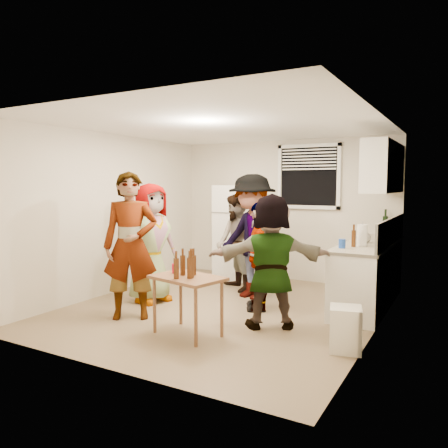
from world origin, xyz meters
The scene contains 23 objects.
room centered at (0.00, 0.00, 0.00)m, with size 4.00×4.50×2.50m, color beige, non-canonical shape.
window centered at (0.45, 2.21, 1.85)m, with size 1.12×0.10×1.06m, color white, non-canonical shape.
refrigerator centered at (-0.75, 1.88, 0.85)m, with size 0.70×0.70×1.70m, color white.
counter_lower centered at (1.70, 1.15, 0.43)m, with size 0.60×2.20×0.86m, color white.
countertop centered at (1.70, 1.15, 0.88)m, with size 0.64×2.22×0.04m, color #BAB199.
backsplash centered at (1.99, 1.15, 1.08)m, with size 0.03×2.20×0.36m, color #BAB6AA.
upper_cabinets centered at (1.83, 1.35, 1.95)m, with size 0.34×1.60×0.70m, color white.
kettle centered at (1.65, 1.10, 0.90)m, with size 0.22×0.19×0.19m, color silver, non-canonical shape.
paper_towel centered at (1.68, 0.77, 0.90)m, with size 0.13×0.13×0.28m, color white.
wine_bottle centered at (1.75, 2.15, 0.90)m, with size 0.08×0.08×0.31m, color black.
beer_bottle_counter centered at (1.60, 0.63, 0.90)m, with size 0.06×0.06×0.22m, color #47230C.
blue_cup centered at (1.50, 0.44, 0.90)m, with size 0.09×0.09×0.12m, color #1C44AB.
picture_frame centered at (1.92, 1.49, 0.97)m, with size 0.02×0.17×0.14m, color #F8C355.
trash_bin centered at (1.84, -0.72, 0.25)m, with size 0.31×0.31×0.46m, color silver.
serving_table centered at (0.15, -1.10, 0.00)m, with size 0.80×0.54×0.68m, color brown, non-canonical shape.
beer_bottle_table centered at (0.23, -1.14, 0.68)m, with size 0.06×0.06×0.24m, color #47230C.
red_cup centered at (-0.08, -1.01, 0.68)m, with size 0.08×0.08×0.11m, color red.
guest_grey centered at (-1.12, -0.16, 0.00)m, with size 0.85×1.73×0.55m, color gray.
guest_stripe centered at (-0.84, -0.92, 0.00)m, with size 0.69×1.88×0.45m, color #141933.
guest_back_left centered at (-0.34, 1.03, 0.00)m, with size 0.77×1.57×0.60m, color brown.
guest_back_right centered at (0.08, 0.73, 0.00)m, with size 1.21×1.87×0.69m, color #3F3F44.
guest_black centered at (0.44, 0.23, 0.00)m, with size 0.87×1.49×0.36m, color black.
guest_orange centered at (0.87, -0.39, 0.00)m, with size 1.49×1.61×0.48m, color #E38B45.
Camera 1 is at (2.89, -5.14, 1.72)m, focal length 35.00 mm.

